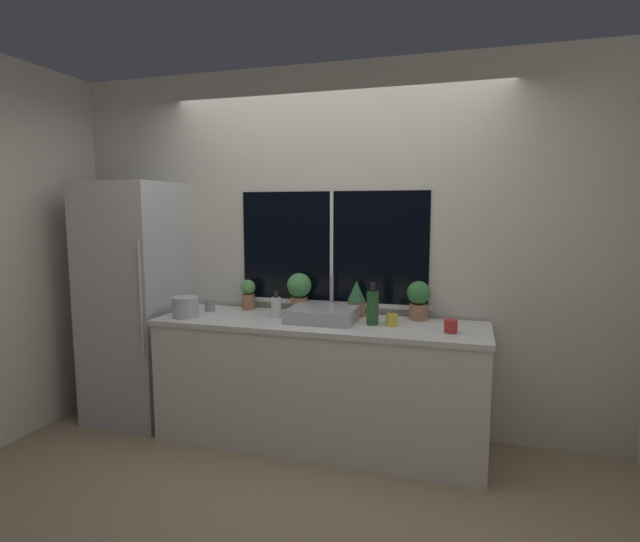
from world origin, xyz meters
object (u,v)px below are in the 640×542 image
(potted_plant_center_right, at_px, (356,298))
(mug_red, at_px, (451,326))
(sink, at_px, (323,314))
(bottle_tall, at_px, (373,307))
(mug_grey, at_px, (210,305))
(soap_bottle, at_px, (276,307))
(potted_plant_far_right, at_px, (419,298))
(potted_plant_center_left, at_px, (299,290))
(mug_yellow, at_px, (392,320))
(kettle, at_px, (185,306))
(potted_plant_far_left, at_px, (248,294))
(refrigerator, at_px, (135,302))

(potted_plant_center_right, distance_m, mug_red, 0.75)
(potted_plant_center_right, bearing_deg, sink, -133.45)
(bottle_tall, distance_m, mug_grey, 1.27)
(soap_bottle, bearing_deg, potted_plant_far_right, 13.13)
(soap_bottle, height_order, bottle_tall, bottle_tall)
(potted_plant_center_left, distance_m, mug_red, 1.16)
(mug_yellow, bearing_deg, kettle, -173.91)
(potted_plant_center_right, bearing_deg, mug_red, -25.19)
(potted_plant_far_left, xyz_separation_m, mug_red, (1.53, -0.32, -0.08))
(refrigerator, bearing_deg, potted_plant_far_right, 5.29)
(mug_grey, bearing_deg, potted_plant_center_right, 7.90)
(bottle_tall, bearing_deg, potted_plant_center_left, 158.37)
(bottle_tall, distance_m, mug_red, 0.52)
(mug_yellow, distance_m, mug_grey, 1.40)
(sink, distance_m, potted_plant_center_left, 0.34)
(bottle_tall, bearing_deg, potted_plant_far_right, 40.32)
(sink, relative_size, potted_plant_far_left, 2.03)
(bottle_tall, relative_size, mug_red, 3.46)
(refrigerator, distance_m, potted_plant_center_left, 1.32)
(bottle_tall, distance_m, kettle, 1.34)
(potted_plant_far_right, xyz_separation_m, mug_red, (0.23, -0.32, -0.11))
(mug_yellow, relative_size, kettle, 0.42)
(potted_plant_center_left, relative_size, mug_red, 3.59)
(mug_yellow, height_order, mug_grey, mug_grey)
(potted_plant_center_left, relative_size, potted_plant_center_right, 1.16)
(refrigerator, xyz_separation_m, potted_plant_center_left, (1.29, 0.20, 0.12))
(sink, distance_m, kettle, 0.99)
(mug_red, bearing_deg, potted_plant_far_right, 126.12)
(soap_bottle, xyz_separation_m, mug_grey, (-0.57, 0.07, -0.03))
(potted_plant_center_left, distance_m, potted_plant_far_right, 0.88)
(bottle_tall, bearing_deg, potted_plant_far_left, 166.83)
(refrigerator, xyz_separation_m, soap_bottle, (1.20, -0.03, 0.03))
(sink, height_order, kettle, sink)
(bottle_tall, xyz_separation_m, mug_grey, (-1.26, 0.08, -0.07))
(mug_grey, bearing_deg, potted_plant_far_left, 31.69)
(mug_red, height_order, mug_yellow, mug_red)
(potted_plant_far_right, height_order, soap_bottle, potted_plant_far_right)
(mug_red, xyz_separation_m, kettle, (-1.84, -0.07, 0.04))
(potted_plant_center_right, height_order, mug_grey, potted_plant_center_right)
(bottle_tall, xyz_separation_m, kettle, (-1.33, -0.15, -0.04))
(potted_plant_far_left, bearing_deg, mug_yellow, -11.47)
(potted_plant_center_left, relative_size, mug_grey, 3.11)
(potted_plant_far_left, distance_m, soap_bottle, 0.40)
(kettle, bearing_deg, mug_grey, 74.31)
(mug_red, bearing_deg, kettle, -177.80)
(potted_plant_far_left, xyz_separation_m, kettle, (-0.31, -0.39, -0.04))
(soap_bottle, distance_m, mug_yellow, 0.83)
(refrigerator, bearing_deg, sink, -0.08)
(potted_plant_center_left, bearing_deg, bottle_tall, -21.63)
(soap_bottle, relative_size, mug_red, 2.27)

